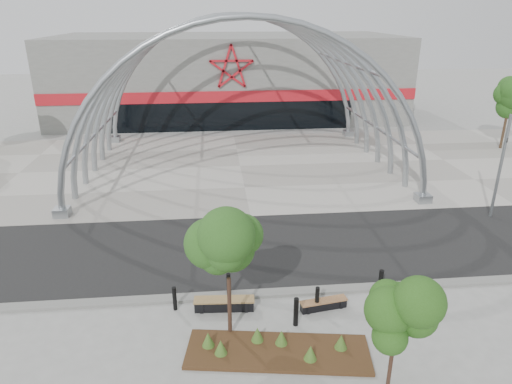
# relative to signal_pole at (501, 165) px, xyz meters

# --- Properties ---
(ground) EXTENTS (140.00, 140.00, 0.00)m
(ground) POSITION_rel_signal_pole_xyz_m (-12.75, -5.75, -2.88)
(ground) COLOR gray
(ground) RESTS_ON ground
(road) EXTENTS (140.00, 7.00, 0.02)m
(road) POSITION_rel_signal_pole_xyz_m (-12.75, -2.25, -2.87)
(road) COLOR black
(road) RESTS_ON ground
(forecourt) EXTENTS (60.00, 17.00, 0.04)m
(forecourt) POSITION_rel_signal_pole_xyz_m (-12.75, 9.75, -2.86)
(forecourt) COLOR gray
(forecourt) RESTS_ON ground
(kerb) EXTENTS (60.00, 0.50, 0.12)m
(kerb) POSITION_rel_signal_pole_xyz_m (-12.75, -6.00, -2.82)
(kerb) COLOR slate
(kerb) RESTS_ON ground
(arena_building) EXTENTS (34.00, 15.24, 8.00)m
(arena_building) POSITION_rel_signal_pole_xyz_m (-12.75, 27.70, 1.10)
(arena_building) COLOR slate
(arena_building) RESTS_ON ground
(vault_canopy) EXTENTS (20.80, 15.80, 20.36)m
(vault_canopy) POSITION_rel_signal_pole_xyz_m (-12.75, 9.75, -2.87)
(vault_canopy) COLOR #949A9F
(vault_canopy) RESTS_ON ground
(planting_bed) EXTENTS (6.05, 2.64, 0.62)m
(planting_bed) POSITION_rel_signal_pole_xyz_m (-12.86, -9.22, -2.74)
(planting_bed) COLOR #322212
(planting_bed) RESTS_ON ground
(signal_pole) EXTENTS (0.44, 0.75, 5.52)m
(signal_pole) POSITION_rel_signal_pole_xyz_m (0.00, 0.00, 0.00)
(signal_pole) COLOR slate
(signal_pole) RESTS_ON ground
(street_tree_0) EXTENTS (1.87, 1.87, 4.26)m
(street_tree_0) POSITION_rel_signal_pole_xyz_m (-14.26, -8.14, 0.18)
(street_tree_0) COLOR black
(street_tree_0) RESTS_ON ground
(street_tree_1) EXTENTS (1.46, 1.46, 3.45)m
(street_tree_1) POSITION_rel_signal_pole_xyz_m (-9.75, -10.89, -0.41)
(street_tree_1) COLOR black
(street_tree_1) RESTS_ON ground
(bench_0) EXTENTS (2.23, 0.62, 0.46)m
(bench_0) POSITION_rel_signal_pole_xyz_m (-14.41, -6.78, -2.66)
(bench_0) COLOR black
(bench_0) RESTS_ON ground
(bench_1) EXTENTS (1.81, 0.68, 0.37)m
(bench_1) POSITION_rel_signal_pole_xyz_m (-10.78, -7.09, -2.70)
(bench_1) COLOR black
(bench_1) RESTS_ON ground
(bollard_0) EXTENTS (0.15, 0.15, 0.95)m
(bollard_0) POSITION_rel_signal_pole_xyz_m (-16.21, -6.60, -2.41)
(bollard_0) COLOR black
(bollard_0) RESTS_ON ground
(bollard_1) EXTENTS (0.16, 0.16, 0.97)m
(bollard_1) POSITION_rel_signal_pole_xyz_m (-14.21, -5.92, -2.40)
(bollard_1) COLOR black
(bollard_1) RESTS_ON ground
(bollard_2) EXTENTS (0.16, 0.16, 0.98)m
(bollard_2) POSITION_rel_signal_pole_xyz_m (-11.05, -7.17, -2.39)
(bollard_2) COLOR black
(bollard_2) RESTS_ON ground
(bollard_3) EXTENTS (0.17, 0.17, 1.09)m
(bollard_3) POSITION_rel_signal_pole_xyz_m (-11.97, -7.92, -2.34)
(bollard_3) COLOR black
(bollard_3) RESTS_ON ground
(bollard_4) EXTENTS (0.18, 0.18, 1.11)m
(bollard_4) POSITION_rel_signal_pole_xyz_m (-8.43, -6.46, -2.33)
(bollard_4) COLOR black
(bollard_4) RESTS_ON ground
(bg_tree_1) EXTENTS (2.70, 2.70, 5.91)m
(bg_tree_1) POSITION_rel_signal_pole_xyz_m (8.25, 12.25, 1.36)
(bg_tree_1) COLOR #302213
(bg_tree_1) RESTS_ON ground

